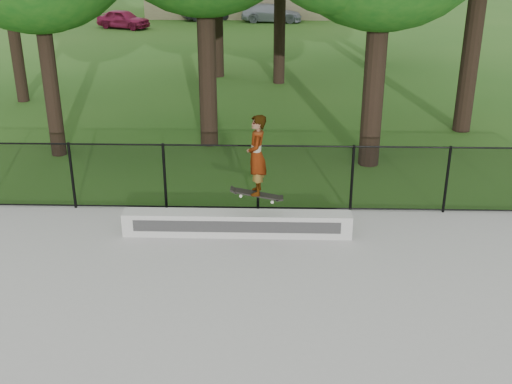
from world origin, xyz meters
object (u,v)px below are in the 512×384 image
car_c (271,13)px  skater_airborne (257,157)px  car_b (208,11)px  car_a (123,19)px  grind_ledge (237,224)px

car_c → skater_airborne: size_ratio=2.02×
car_c → car_b: bearing=82.1°
car_a → grind_ledge: bearing=-140.9°
car_b → skater_airborne: skater_airborne is taller
grind_ledge → car_b: bearing=96.7°
grind_ledge → car_a: bearing=107.0°
car_a → car_b: car_a is taller
car_a → skater_airborne: (8.58, -26.99, 1.25)m
car_c → skater_airborne: 29.83m
car_b → car_c: 4.10m
grind_ledge → skater_airborne: 1.56m
car_c → skater_airborne: (-0.09, -29.81, 1.24)m
grind_ledge → car_c: car_c is taller
car_a → skater_airborne: skater_airborne is taller
skater_airborne → car_c: bearing=89.8°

